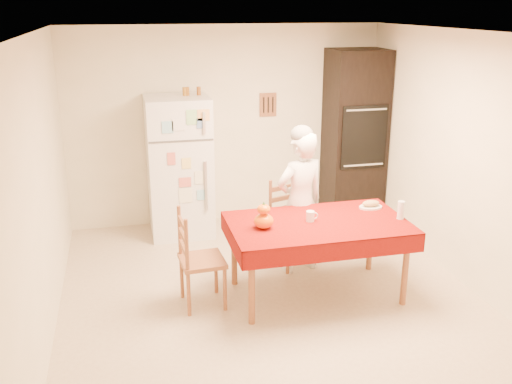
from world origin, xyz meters
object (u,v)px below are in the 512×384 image
object	(u,v)px
seated_woman	(300,203)
refrigerator	(179,167)
oven_cabinet	(354,136)
coffee_mug	(310,216)
chair_far	(289,219)
bread_plate	(371,207)
dining_table	(318,229)
chair_left	(195,256)
wine_glass	(401,210)
pumpkin_lower	(264,221)

from	to	relation	value
seated_woman	refrigerator	bearing A→B (deg)	-66.57
oven_cabinet	coffee_mug	xyz separation A→B (m)	(-1.25, -1.93, -0.29)
oven_cabinet	chair_far	size ratio (longest dim) A/B	2.32
chair_far	coffee_mug	bearing A→B (deg)	-110.17
oven_cabinet	bread_plate	bearing A→B (deg)	-107.09
dining_table	chair_left	xyz separation A→B (m)	(-1.17, 0.06, -0.18)
dining_table	wine_glass	bearing A→B (deg)	-7.31
seated_woman	coffee_mug	size ratio (longest dim) A/B	15.24
refrigerator	chair_far	world-z (taller)	refrigerator
refrigerator	pumpkin_lower	distance (m)	2.03
chair_far	wine_glass	xyz separation A→B (m)	(0.85, -0.87, 0.34)
coffee_mug	pumpkin_lower	bearing A→B (deg)	-172.20
oven_cabinet	bread_plate	distance (m)	1.83
seated_woman	wine_glass	distance (m)	1.04
chair_left	pumpkin_lower	bearing A→B (deg)	-101.52
oven_cabinet	wine_glass	world-z (taller)	oven_cabinet
refrigerator	pumpkin_lower	xyz separation A→B (m)	(0.56, -1.95, -0.02)
seated_woman	pumpkin_lower	bearing A→B (deg)	31.89
refrigerator	seated_woman	world-z (taller)	refrigerator
refrigerator	coffee_mug	size ratio (longest dim) A/B	17.00
bread_plate	wine_glass	bearing A→B (deg)	-66.41
chair_far	refrigerator	bearing A→B (deg)	113.64
chair_far	wine_glass	world-z (taller)	chair_far
dining_table	bread_plate	xyz separation A→B (m)	(0.65, 0.24, 0.08)
oven_cabinet	coffee_mug	size ratio (longest dim) A/B	22.00
refrigerator	pumpkin_lower	world-z (taller)	refrigerator
refrigerator	wine_glass	xyz separation A→B (m)	(1.90, -2.02, -0.00)
chair_far	pumpkin_lower	size ratio (longest dim) A/B	5.16
oven_cabinet	pumpkin_lower	bearing A→B (deg)	-130.72
refrigerator	coffee_mug	world-z (taller)	refrigerator
coffee_mug	refrigerator	bearing A→B (deg)	118.74
refrigerator	bread_plate	world-z (taller)	refrigerator
dining_table	pumpkin_lower	xyz separation A→B (m)	(-0.54, -0.03, 0.14)
coffee_mug	bread_plate	world-z (taller)	coffee_mug
seated_woman	wine_glass	size ratio (longest dim) A/B	8.66
oven_cabinet	pumpkin_lower	size ratio (longest dim) A/B	11.94
pumpkin_lower	wine_glass	world-z (taller)	wine_glass
seated_woman	dining_table	bearing A→B (deg)	74.27
oven_cabinet	refrigerator	bearing A→B (deg)	-178.82
pumpkin_lower	bread_plate	size ratio (longest dim) A/B	0.77
pumpkin_lower	wine_glass	bearing A→B (deg)	-3.11
oven_cabinet	seated_woman	world-z (taller)	oven_cabinet
coffee_mug	oven_cabinet	bearing A→B (deg)	57.19
oven_cabinet	wine_glass	bearing A→B (deg)	-100.36
chair_left	oven_cabinet	bearing A→B (deg)	-54.52
chair_far	seated_woman	world-z (taller)	seated_woman
seated_woman	wine_glass	xyz separation A→B (m)	(0.80, -0.67, 0.09)
chair_left	coffee_mug	bearing A→B (deg)	-94.80
seated_woman	coffee_mug	world-z (taller)	seated_woman
oven_cabinet	wine_glass	distance (m)	2.12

